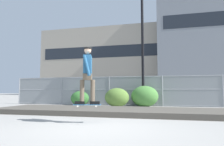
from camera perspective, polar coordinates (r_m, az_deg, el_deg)
The scene contains 11 objects.
ground_plane at distance 5.42m, azimuth -4.68°, elevation -14.78°, with size 120.00×120.00×0.00m, color gray.
gravel_berm at distance 8.54m, azimuth 2.39°, elevation -10.51°, with size 10.57×2.74×0.20m, color #4C473F.
skateboard at distance 6.05m, azimuth -6.87°, elevation -8.76°, with size 0.82×0.40×0.07m.
skater at distance 6.06m, azimuth -6.78°, elevation 0.39°, with size 0.72×0.62×1.69m.
chain_fence at distance 12.96m, azimuth 6.35°, elevation -4.91°, with size 16.77×0.06×1.85m.
street_lamp at distance 12.84m, azimuth 8.41°, elevation 11.49°, with size 0.44×0.44×7.40m.
parked_car_near at distance 17.49m, azimuth -5.99°, elevation -5.23°, with size 4.50×2.15×1.66m.
library_building at distance 49.18m, azimuth -0.81°, elevation 2.65°, with size 29.78×11.14×14.91m.
shrub_left at distance 13.37m, azimuth -8.88°, elevation -6.92°, with size 1.18×0.97×0.91m.
shrub_center at distance 11.96m, azimuth 1.37°, elevation -6.79°, with size 1.41×1.16×1.09m.
shrub_right at distance 12.22m, azimuth 9.02°, elevation -6.39°, with size 1.58×1.29×1.22m.
Camera 1 is at (1.68, -5.06, 0.92)m, focal length 33.01 mm.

